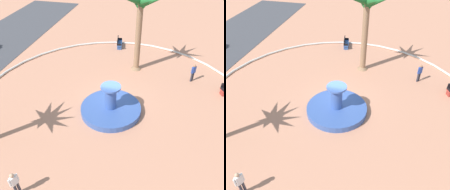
% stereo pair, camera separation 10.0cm
% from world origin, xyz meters
% --- Properties ---
extents(ground_plane, '(80.00, 80.00, 0.00)m').
position_xyz_m(ground_plane, '(0.00, 0.00, 0.00)').
color(ground_plane, tan).
extents(plaza_curb, '(21.75, 21.75, 0.20)m').
position_xyz_m(plaza_curb, '(0.00, 0.00, 0.10)').
color(plaza_curb, silver).
rests_on(plaza_curb, ground).
extents(fountain, '(4.41, 4.41, 2.28)m').
position_xyz_m(fountain, '(-1.01, -0.11, 0.32)').
color(fountain, '#38569E').
rests_on(fountain, ground).
extents(palm_tree_near_fountain, '(4.05, 4.14, 7.01)m').
position_xyz_m(palm_tree_near_fountain, '(5.50, -1.01, 5.12)').
color(palm_tree_near_fountain, '#8E6B4C').
rests_on(palm_tree_near_fountain, ground).
extents(bench_east, '(1.66, 0.73, 1.00)m').
position_xyz_m(bench_east, '(9.75, 1.48, 0.35)').
color(bench_east, '#335BA8').
rests_on(bench_east, ground).
extents(person_cyclist_photo, '(0.39, 0.41, 1.64)m').
position_xyz_m(person_cyclist_photo, '(4.54, -6.06, 0.92)').
color(person_cyclist_photo, '#33333D').
rests_on(person_cyclist_photo, ground).
extents(person_pedestrian_stroll, '(0.49, 0.32, 1.65)m').
position_xyz_m(person_pedestrian_stroll, '(-8.37, 3.08, 0.92)').
color(person_pedestrian_stroll, '#33333D').
rests_on(person_pedestrian_stroll, ground).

